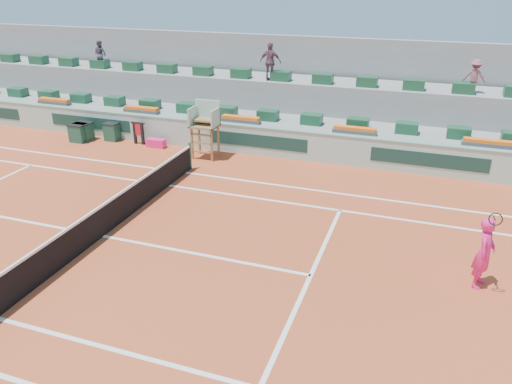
% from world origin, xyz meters
% --- Properties ---
extents(ground, '(90.00, 90.00, 0.00)m').
position_xyz_m(ground, '(0.00, 0.00, 0.00)').
color(ground, '#AD4221').
rests_on(ground, ground).
extents(seating_tier_lower, '(36.00, 4.00, 1.20)m').
position_xyz_m(seating_tier_lower, '(0.00, 10.70, 0.60)').
color(seating_tier_lower, gray).
rests_on(seating_tier_lower, ground).
extents(seating_tier_upper, '(36.00, 2.40, 2.60)m').
position_xyz_m(seating_tier_upper, '(0.00, 12.30, 1.30)').
color(seating_tier_upper, gray).
rests_on(seating_tier_upper, ground).
extents(stadium_back_wall, '(36.00, 0.40, 4.40)m').
position_xyz_m(stadium_back_wall, '(0.00, 13.90, 2.20)').
color(stadium_back_wall, gray).
rests_on(stadium_back_wall, ground).
extents(player_bag, '(0.85, 0.38, 0.38)m').
position_xyz_m(player_bag, '(-2.68, 7.88, 0.19)').
color(player_bag, '#FE217E').
rests_on(player_bag, ground).
extents(spectator_left, '(0.77, 0.65, 1.43)m').
position_xyz_m(spectator_left, '(-7.89, 11.68, 3.31)').
color(spectator_left, '#494854').
rests_on(spectator_left, seating_tier_upper).
extents(spectator_mid, '(1.03, 0.45, 1.74)m').
position_xyz_m(spectator_mid, '(1.54, 11.51, 3.47)').
color(spectator_mid, '#6E4958').
rests_on(spectator_mid, seating_tier_upper).
extents(spectator_right, '(0.96, 0.64, 1.39)m').
position_xyz_m(spectator_right, '(10.37, 11.88, 3.29)').
color(spectator_right, '#9F4F5A').
rests_on(spectator_right, seating_tier_upper).
extents(court_lines, '(23.89, 11.09, 0.01)m').
position_xyz_m(court_lines, '(0.00, 0.00, 0.01)').
color(court_lines, white).
rests_on(court_lines, ground).
extents(tennis_net, '(0.10, 11.97, 1.10)m').
position_xyz_m(tennis_net, '(0.00, 0.00, 0.53)').
color(tennis_net, black).
rests_on(tennis_net, ground).
extents(advertising_hoarding, '(36.00, 0.34, 1.26)m').
position_xyz_m(advertising_hoarding, '(0.02, 8.50, 0.63)').
color(advertising_hoarding, '#A0CAB7').
rests_on(advertising_hoarding, ground).
extents(umpire_chair, '(1.10, 0.90, 2.40)m').
position_xyz_m(umpire_chair, '(0.00, 7.50, 1.54)').
color(umpire_chair, olive).
rests_on(umpire_chair, ground).
extents(seat_row_lower, '(32.90, 0.60, 0.44)m').
position_xyz_m(seat_row_lower, '(0.00, 9.80, 1.42)').
color(seat_row_lower, '#194B2E').
rests_on(seat_row_lower, seating_tier_lower).
extents(seat_row_upper, '(32.90, 0.60, 0.44)m').
position_xyz_m(seat_row_upper, '(0.00, 11.70, 2.82)').
color(seat_row_upper, '#194B2E').
rests_on(seat_row_upper, seating_tier_upper).
extents(flower_planters, '(26.80, 0.36, 0.28)m').
position_xyz_m(flower_planters, '(-1.50, 9.00, 1.33)').
color(flower_planters, '#4F4F4F').
rests_on(flower_planters, seating_tier_lower).
extents(drink_cooler_a, '(0.65, 0.57, 0.84)m').
position_xyz_m(drink_cooler_a, '(-5.13, 8.09, 0.42)').
color(drink_cooler_a, '#174733').
rests_on(drink_cooler_a, ground).
extents(drink_cooler_b, '(0.77, 0.66, 0.84)m').
position_xyz_m(drink_cooler_b, '(-6.49, 7.42, 0.42)').
color(drink_cooler_b, '#174733').
rests_on(drink_cooler_b, ground).
extents(drink_cooler_c, '(0.77, 0.66, 0.84)m').
position_xyz_m(drink_cooler_c, '(-6.42, 7.70, 0.42)').
color(drink_cooler_c, '#174733').
rests_on(drink_cooler_c, ground).
extents(towel_rack, '(0.68, 0.11, 1.03)m').
position_xyz_m(towel_rack, '(-3.64, 8.02, 0.60)').
color(towel_rack, black).
rests_on(towel_rack, ground).
extents(tennis_player, '(0.63, 0.96, 2.28)m').
position_xyz_m(tennis_player, '(10.51, 1.00, 0.94)').
color(tennis_player, '#FE217E').
rests_on(tennis_player, ground).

